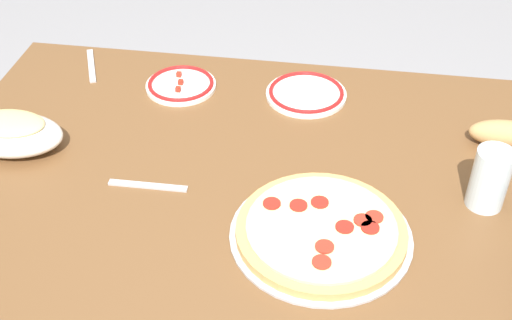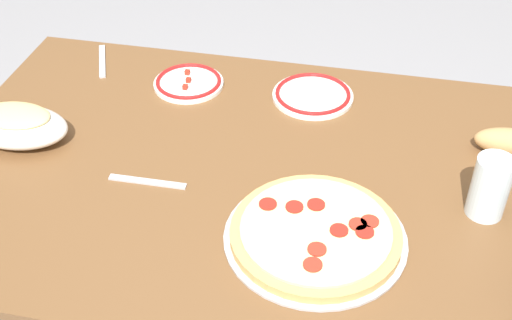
{
  "view_description": "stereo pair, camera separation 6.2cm",
  "coord_description": "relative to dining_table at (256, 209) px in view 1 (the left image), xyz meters",
  "views": [
    {
      "loc": [
        -0.17,
        1.11,
        1.69
      ],
      "look_at": [
        0.0,
        0.0,
        0.78
      ],
      "focal_mm": 47.19,
      "sensor_mm": 36.0,
      "label": 1
    },
    {
      "loc": [
        -0.23,
        1.1,
        1.69
      ],
      "look_at": [
        0.0,
        0.0,
        0.78
      ],
      "focal_mm": 47.19,
      "sensor_mm": 36.0,
      "label": 2
    }
  ],
  "objects": [
    {
      "name": "fork_right",
      "position": [
        0.22,
        0.09,
        0.12
      ],
      "size": [
        0.17,
        0.02,
        0.0
      ],
      "primitive_type": "cube",
      "rotation": [
        0.0,
        0.0,
        0.02
      ],
      "color": "#B7B7BC",
      "rests_on": "dining_table"
    },
    {
      "name": "side_plate_far",
      "position": [
        0.24,
        -0.3,
        0.12
      ],
      "size": [
        0.18,
        0.18,
        0.02
      ],
      "color": "white",
      "rests_on": "dining_table"
    },
    {
      "name": "dining_table",
      "position": [
        0.0,
        0.0,
        0.0
      ],
      "size": [
        1.43,
        0.94,
        0.75
      ],
      "color": "brown",
      "rests_on": "ground"
    },
    {
      "name": "side_plate_near",
      "position": [
        -0.08,
        -0.31,
        0.12
      ],
      "size": [
        0.2,
        0.2,
        0.02
      ],
      "color": "white",
      "rests_on": "dining_table"
    },
    {
      "name": "water_glass",
      "position": [
        -0.48,
        0.03,
        0.18
      ],
      "size": [
        0.08,
        0.08,
        0.13
      ],
      "primitive_type": "cylinder",
      "color": "silver",
      "rests_on": "dining_table"
    },
    {
      "name": "baked_pasta_dish",
      "position": [
        0.56,
        0.0,
        0.15
      ],
      "size": [
        0.24,
        0.15,
        0.08
      ],
      "color": "white",
      "rests_on": "dining_table"
    },
    {
      "name": "fork_left",
      "position": [
        0.5,
        -0.37,
        0.12
      ],
      "size": [
        0.08,
        0.16,
        0.0
      ],
      "primitive_type": "cube",
      "rotation": [
        0.0,
        0.0,
        5.11
      ],
      "color": "#B7B7BC",
      "rests_on": "dining_table"
    },
    {
      "name": "pepperoni_pizza",
      "position": [
        -0.16,
        0.18,
        0.13
      ],
      "size": [
        0.36,
        0.36,
        0.03
      ],
      "color": "#B7B7BC",
      "rests_on": "dining_table"
    },
    {
      "name": "bread_loaf",
      "position": [
        -0.54,
        -0.18,
        0.14
      ],
      "size": [
        0.16,
        0.07,
        0.06
      ],
      "primitive_type": "ellipsoid",
      "color": "tan",
      "rests_on": "dining_table"
    }
  ]
}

